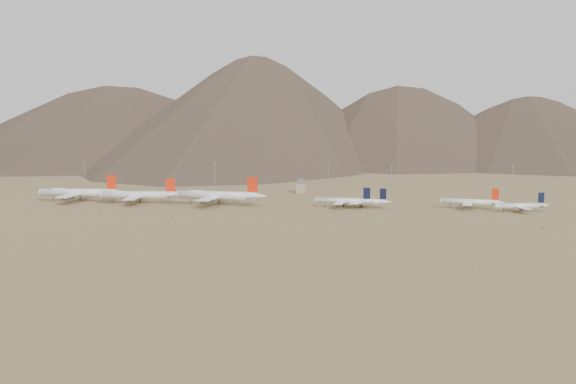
% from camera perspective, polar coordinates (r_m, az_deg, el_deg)
% --- Properties ---
extents(ground, '(3000.00, 3000.00, 0.00)m').
position_cam_1_polar(ground, '(457.89, -4.72, -1.62)').
color(ground, '#A18553').
rests_on(ground, ground).
extents(mountain_ridge, '(4400.00, 1000.00, 300.00)m').
position_cam_1_polar(mountain_ridge, '(1347.18, 4.83, 9.89)').
color(mountain_ridge, brown).
rests_on(mountain_ridge, ground).
extents(widebody_west, '(71.17, 54.91, 21.14)m').
position_cam_1_polar(widebody_west, '(531.32, -18.12, -0.04)').
color(widebody_west, white).
rests_on(widebody_west, ground).
extents(widebody_centre, '(65.26, 50.88, 19.50)m').
position_cam_1_polar(widebody_centre, '(506.27, -13.14, -0.25)').
color(widebody_centre, white).
rests_on(widebody_centre, ground).
extents(widebody_east, '(73.30, 56.59, 21.78)m').
position_cam_1_polar(widebody_east, '(486.31, -6.30, -0.29)').
color(widebody_east, white).
rests_on(widebody_east, ground).
extents(narrowbody_a, '(46.02, 33.32, 15.21)m').
position_cam_1_polar(narrowbody_a, '(470.86, 5.02, -0.80)').
color(narrowbody_a, white).
rests_on(narrowbody_a, ground).
extents(narrowbody_b, '(43.33, 32.00, 14.62)m').
position_cam_1_polar(narrowbody_b, '(473.88, 6.60, -0.80)').
color(narrowbody_b, white).
rests_on(narrowbody_b, ground).
extents(narrowbody_c, '(46.25, 33.67, 15.34)m').
position_cam_1_polar(narrowbody_c, '(481.49, 15.95, -0.86)').
color(narrowbody_c, white).
rests_on(narrowbody_c, ground).
extents(narrowbody_d, '(39.70, 29.48, 13.51)m').
position_cam_1_polar(narrowbody_d, '(475.03, 20.02, -1.16)').
color(narrowbody_d, white).
rests_on(narrowbody_d, ground).
extents(control_tower, '(8.00, 8.00, 12.00)m').
position_cam_1_polar(control_tower, '(568.42, 1.19, 0.45)').
color(control_tower, tan).
rests_on(control_tower, ground).
extents(mast_far_west, '(2.00, 0.60, 25.70)m').
position_cam_1_polar(mast_far_west, '(633.88, -17.63, 1.56)').
color(mast_far_west, gray).
rests_on(mast_far_west, ground).
extents(mast_west, '(2.00, 0.60, 25.70)m').
position_cam_1_polar(mast_west, '(587.36, -6.52, 1.47)').
color(mast_west, gray).
rests_on(mast_west, ground).
extents(mast_centre, '(2.00, 0.60, 25.70)m').
position_cam_1_polar(mast_centre, '(559.72, 3.59, 1.27)').
color(mast_centre, gray).
rests_on(mast_centre, ground).
extents(mast_east, '(2.00, 0.60, 25.70)m').
position_cam_1_polar(mast_east, '(576.06, 9.18, 1.34)').
color(mast_east, gray).
rests_on(mast_east, ground).
extents(mast_far_east, '(2.00, 0.60, 25.70)m').
position_cam_1_polar(mast_far_east, '(580.89, 19.35, 1.11)').
color(mast_far_east, gray).
rests_on(mast_far_east, ground).
extents(desert_scrub, '(409.38, 177.66, 0.99)m').
position_cam_1_polar(desert_scrub, '(391.12, -4.99, -2.91)').
color(desert_scrub, brown).
rests_on(desert_scrub, ground).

